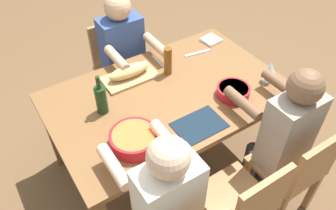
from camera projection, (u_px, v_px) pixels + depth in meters
ground_plane at (168, 159)px, 2.87m from camera, size 8.00×8.00×0.00m
dining_table at (168, 102)px, 2.42m from camera, size 1.65×1.05×0.74m
chair_near_right at (296, 170)px, 2.20m from camera, size 0.40×0.40×0.85m
diner_near_right at (283, 130)px, 2.17m from camera, size 0.41×0.53×1.20m
chair_near_center at (244, 204)px, 2.02m from camera, size 0.40×0.40×0.85m
diner_near_left at (164, 198)px, 1.81m from camera, size 0.41×0.53×1.20m
chair_far_center at (117, 63)px, 3.06m from camera, size 0.40×0.40×0.85m
diner_far_center at (125, 53)px, 2.80m from camera, size 0.41×0.53×1.20m
serving_bowl_fruit at (134, 139)px, 1.99m from camera, size 0.29×0.29×0.09m
serving_bowl_greens at (233, 91)px, 2.32m from camera, size 0.23×0.23×0.07m
cutting_board at (130, 77)px, 2.48m from camera, size 0.40×0.22×0.02m
bread_loaf at (129, 71)px, 2.45m from camera, size 0.32×0.11×0.09m
wine_bottle at (101, 99)px, 2.16m from camera, size 0.08×0.08×0.29m
beer_bottle at (168, 61)px, 2.46m from camera, size 0.06×0.06×0.22m
wine_glass at (270, 68)px, 2.39m from camera, size 0.08×0.08×0.17m
placemat_near_center at (199, 125)px, 2.14m from camera, size 0.32×0.23×0.01m
fork_far_center at (158, 61)px, 2.64m from camera, size 0.02×0.17×0.01m
carving_knife at (198, 53)px, 2.72m from camera, size 0.23×0.06×0.01m
napkin_stack at (211, 40)px, 2.85m from camera, size 0.16×0.16×0.02m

